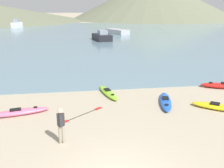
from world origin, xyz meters
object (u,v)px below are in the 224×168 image
(kayak_on_sand_0, at_px, (19,112))
(person_near_foreground, at_px, (61,124))
(kayak_on_sand_1, at_px, (108,92))
(kayak_on_sand_4, at_px, (217,107))
(moored_boat_1, at_px, (102,37))
(kayak_on_sand_2, at_px, (166,101))
(moored_boat_2, at_px, (17,25))
(kayak_on_sand_5, at_px, (223,86))
(loose_paddle, at_px, (83,115))
(moored_boat_0, at_px, (117,32))

(kayak_on_sand_0, bearing_deg, person_near_foreground, -54.80)
(kayak_on_sand_1, xyz_separation_m, kayak_on_sand_4, (5.65, -3.36, 0.02))
(kayak_on_sand_0, height_order, person_near_foreground, person_near_foreground)
(kayak_on_sand_1, distance_m, moored_boat_1, 26.66)
(kayak_on_sand_0, xyz_separation_m, kayak_on_sand_2, (8.16, 0.50, -0.03))
(kayak_on_sand_2, xyz_separation_m, moored_boat_1, (-0.60, 28.64, 0.52))
(kayak_on_sand_1, height_order, moored_boat_2, moored_boat_2)
(kayak_on_sand_1, xyz_separation_m, kayak_on_sand_2, (3.11, -2.10, -0.00))
(kayak_on_sand_5, xyz_separation_m, person_near_foreground, (-10.75, -6.03, 0.71))
(kayak_on_sand_0, distance_m, moored_boat_1, 30.11)
(kayak_on_sand_0, bearing_deg, kayak_on_sand_4, -4.07)
(kayak_on_sand_5, xyz_separation_m, moored_boat_1, (-5.52, 26.41, 0.46))
(kayak_on_sand_2, distance_m, kayak_on_sand_4, 2.83)
(moored_boat_2, height_order, loose_paddle, moored_boat_2)
(kayak_on_sand_0, relative_size, moored_boat_2, 0.85)
(kayak_on_sand_1, xyz_separation_m, moored_boat_0, (6.61, 36.14, 0.37))
(kayak_on_sand_2, distance_m, person_near_foreground, 7.00)
(kayak_on_sand_4, height_order, kayak_on_sand_5, kayak_on_sand_5)
(kayak_on_sand_5, relative_size, moored_boat_2, 0.81)
(moored_boat_1, bearing_deg, kayak_on_sand_4, -84.01)
(kayak_on_sand_0, distance_m, person_near_foreground, 4.12)
(kayak_on_sand_4, xyz_separation_m, loose_paddle, (-7.41, 0.27, -0.13))
(kayak_on_sand_1, bearing_deg, moored_boat_2, 106.43)
(person_near_foreground, bearing_deg, kayak_on_sand_1, 65.29)
(kayak_on_sand_5, distance_m, moored_boat_2, 59.54)
(kayak_on_sand_0, xyz_separation_m, moored_boat_0, (11.66, 38.74, 0.35))
(kayak_on_sand_0, xyz_separation_m, loose_paddle, (3.29, -0.49, -0.14))
(kayak_on_sand_5, relative_size, moored_boat_1, 0.63)
(kayak_on_sand_0, relative_size, moored_boat_1, 0.66)
(moored_boat_2, distance_m, loose_paddle, 59.41)
(kayak_on_sand_5, relative_size, person_near_foreground, 1.94)
(moored_boat_0, distance_m, moored_boat_2, 29.23)
(moored_boat_2, bearing_deg, kayak_on_sand_0, -79.07)
(kayak_on_sand_2, height_order, kayak_on_sand_4, kayak_on_sand_4)
(kayak_on_sand_0, bearing_deg, kayak_on_sand_5, 11.77)
(kayak_on_sand_1, height_order, kayak_on_sand_5, kayak_on_sand_5)
(kayak_on_sand_5, bearing_deg, kayak_on_sand_2, -155.63)
(kayak_on_sand_4, bearing_deg, moored_boat_1, 95.99)
(person_near_foreground, distance_m, moored_boat_1, 32.86)
(kayak_on_sand_1, xyz_separation_m, moored_boat_2, (-16.09, 54.56, 0.70))
(kayak_on_sand_2, xyz_separation_m, loose_paddle, (-4.88, -0.99, -0.11))
(kayak_on_sand_5, height_order, loose_paddle, kayak_on_sand_5)
(kayak_on_sand_0, relative_size, kayak_on_sand_5, 1.05)
(moored_boat_0, bearing_deg, kayak_on_sand_0, -106.75)
(person_near_foreground, bearing_deg, kayak_on_sand_0, 125.20)
(kayak_on_sand_4, xyz_separation_m, moored_boat_2, (-21.74, 57.91, 0.68))
(kayak_on_sand_1, bearing_deg, kayak_on_sand_4, -30.72)
(moored_boat_1, bearing_deg, moored_boat_0, 66.91)
(kayak_on_sand_1, bearing_deg, moored_boat_1, 84.59)
(moored_boat_2, bearing_deg, moored_boat_1, -56.41)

